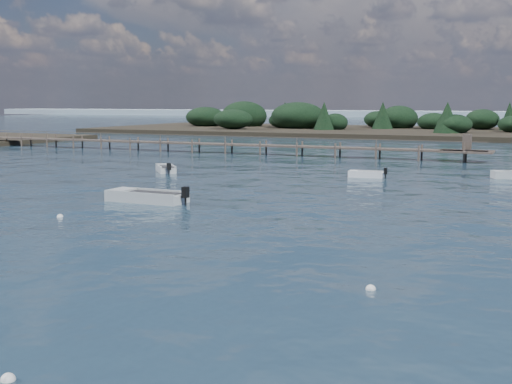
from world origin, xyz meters
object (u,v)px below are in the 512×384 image
at_px(tender_far_white, 366,176).
at_px(jetty, 228,145).
at_px(dinghy_mid_grey, 147,199).
at_px(tender_far_grey, 166,170).

bearing_deg(tender_far_white, jetty, 140.45).
xyz_separation_m(dinghy_mid_grey, tender_far_grey, (-7.59, 14.17, -0.02)).
bearing_deg(dinghy_mid_grey, tender_far_white, 63.52).
height_order(tender_far_grey, tender_far_white, tender_far_grey).
xyz_separation_m(tender_far_grey, tender_far_white, (16.14, 3.00, -0.02)).
distance_m(tender_far_grey, jetty, 20.06).
distance_m(tender_far_grey, tender_far_white, 16.42).
height_order(dinghy_mid_grey, jetty, jetty).
relative_size(dinghy_mid_grey, tender_far_white, 1.73).
height_order(tender_far_white, jetty, jetty).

